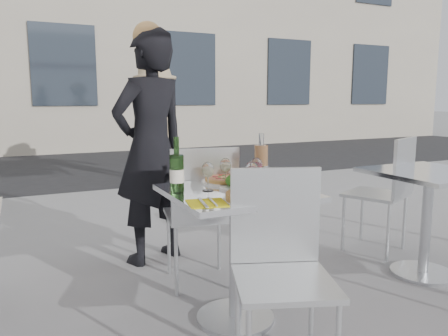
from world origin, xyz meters
name	(u,v)px	position (x,y,z in m)	size (l,w,h in m)	color
ground	(235,319)	(0.00, 0.00, 0.00)	(80.00, 80.00, 0.00)	gray
street_asphalt	(81,165)	(0.00, 6.50, 0.00)	(24.00, 5.00, 0.00)	black
main_table	(236,228)	(0.00, 0.00, 0.54)	(0.72, 0.72, 0.75)	#B7BABF
side_table_right	(428,201)	(1.50, 0.00, 0.54)	(0.72, 0.72, 0.75)	#B7BABF
chair_far	(202,206)	(0.00, 0.48, 0.56)	(0.51, 0.52, 0.94)	silver
chair_near	(280,255)	(-0.02, -0.48, 0.55)	(0.54, 0.55, 0.93)	silver
side_chair_rfar	(388,185)	(1.60, 0.46, 0.56)	(0.57, 0.58, 0.94)	silver
woman_diner	(151,148)	(-0.15, 1.12, 0.87)	(0.64, 0.42, 1.74)	black
pedestrian_b	(156,123)	(0.81, 4.21, 0.89)	(1.15, 0.66, 1.79)	#937E5F
pizza_near	(261,194)	(0.04, -0.19, 0.76)	(0.36, 0.36, 0.02)	#BA8C48
pizza_far	(228,180)	(0.05, 0.21, 0.77)	(0.31, 0.31, 0.03)	white
salad_plate	(239,182)	(0.03, 0.03, 0.79)	(0.22, 0.22, 0.09)	white
wine_bottle	(177,171)	(-0.31, 0.07, 0.86)	(0.07, 0.08, 0.29)	#29551F
carafe	(261,162)	(0.25, 0.16, 0.87)	(0.08, 0.08, 0.29)	tan
sugar_shaker	(263,175)	(0.23, 0.10, 0.80)	(0.06, 0.06, 0.11)	white
wineglass_white_a	(208,171)	(-0.14, 0.05, 0.86)	(0.07, 0.07, 0.16)	white
wineglass_white_b	(225,166)	(0.01, 0.15, 0.86)	(0.07, 0.07, 0.16)	white
wineglass_red_a	(252,170)	(0.08, -0.04, 0.86)	(0.07, 0.07, 0.16)	white
wineglass_red_b	(257,166)	(0.18, 0.09, 0.86)	(0.07, 0.07, 0.16)	white
napkin_left	(207,203)	(-0.26, -0.21, 0.75)	(0.21, 0.21, 0.01)	#D2C912
napkin_right	(295,194)	(0.22, -0.23, 0.75)	(0.20, 0.20, 0.01)	#D2C912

